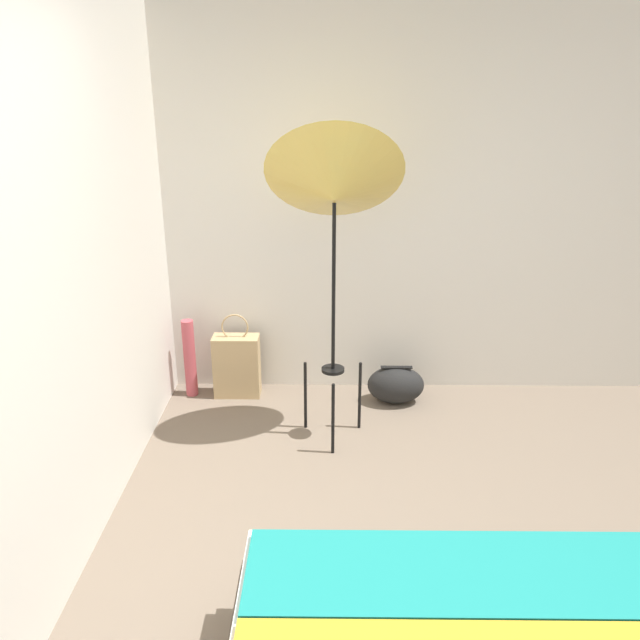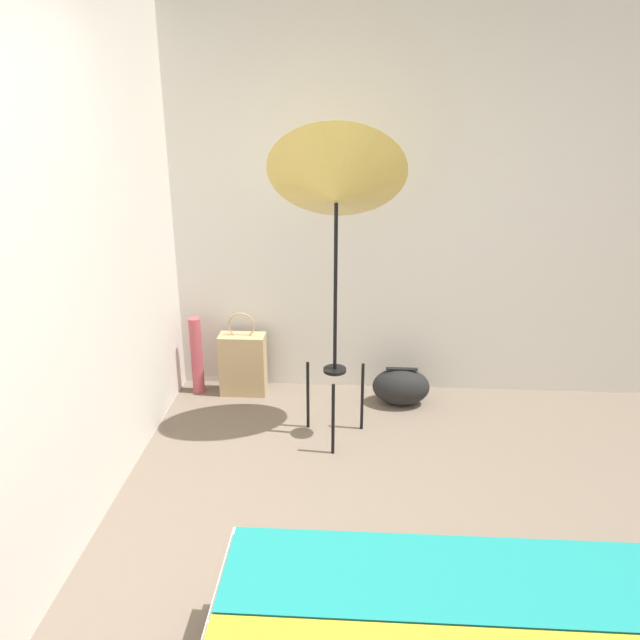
{
  "view_description": "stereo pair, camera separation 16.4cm",
  "coord_description": "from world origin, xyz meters",
  "px_view_note": "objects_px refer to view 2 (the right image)",
  "views": [
    {
      "loc": [
        -0.38,
        -1.77,
        2.06
      ],
      "look_at": [
        -0.42,
        1.48,
        0.86
      ],
      "focal_mm": 35.0,
      "sensor_mm": 36.0,
      "label": 1
    },
    {
      "loc": [
        -0.22,
        -1.76,
        2.06
      ],
      "look_at": [
        -0.42,
        1.48,
        0.86
      ],
      "focal_mm": 35.0,
      "sensor_mm": 36.0,
      "label": 2
    }
  ],
  "objects_px": {
    "photo_umbrella": "(336,189)",
    "paper_roll": "(197,356)",
    "duffel_bag": "(401,387)",
    "tote_bag": "(243,364)"
  },
  "relations": [
    {
      "from": "duffel_bag",
      "to": "tote_bag",
      "type": "bearing_deg",
      "value": 174.89
    },
    {
      "from": "paper_roll",
      "to": "duffel_bag",
      "type": "bearing_deg",
      "value": -3.91
    },
    {
      "from": "tote_bag",
      "to": "duffel_bag",
      "type": "height_order",
      "value": "tote_bag"
    },
    {
      "from": "photo_umbrella",
      "to": "tote_bag",
      "type": "relative_size",
      "value": 3.12
    },
    {
      "from": "photo_umbrella",
      "to": "duffel_bag",
      "type": "relative_size",
      "value": 4.87
    },
    {
      "from": "tote_bag",
      "to": "duffel_bag",
      "type": "bearing_deg",
      "value": -5.11
    },
    {
      "from": "photo_umbrella",
      "to": "paper_roll",
      "type": "relative_size",
      "value": 3.39
    },
    {
      "from": "tote_bag",
      "to": "paper_roll",
      "type": "xyz_separation_m",
      "value": [
        -0.33,
        -0.0,
        0.05
      ]
    },
    {
      "from": "photo_umbrella",
      "to": "duffel_bag",
      "type": "bearing_deg",
      "value": 46.15
    },
    {
      "from": "photo_umbrella",
      "to": "tote_bag",
      "type": "bearing_deg",
      "value": 140.17
    }
  ]
}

